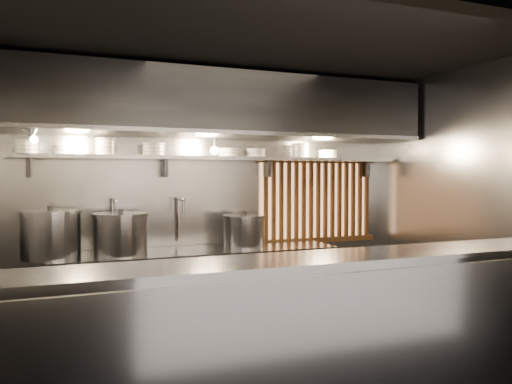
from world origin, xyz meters
TOP-DOWN VIEW (x-y plane):
  - floor at (0.00, 0.00)m, footprint 4.50×4.50m
  - ceiling at (0.00, 0.00)m, footprint 4.50×4.50m
  - wall_back at (0.00, 1.50)m, footprint 4.50×0.00m
  - wall_right at (2.25, 0.00)m, footprint 0.00×3.00m
  - serving_counter at (0.00, -0.96)m, footprint 4.50×0.56m
  - cooking_bench at (-0.30, 1.13)m, footprint 3.00×0.70m
  - bowl_shelf at (0.00, 1.32)m, footprint 4.40×0.34m
  - exhaust_hood at (0.00, 1.10)m, footprint 4.40×0.81m
  - wood_screen at (1.30, 1.45)m, footprint 1.56×0.09m
  - faucet_left at (-1.15, 1.37)m, footprint 0.04×0.30m
  - faucet_right at (-0.45, 1.37)m, footprint 0.04×0.30m
  - heat_lamp at (-1.90, 0.85)m, footprint 0.25×0.35m
  - pendant_bulb at (-0.10, 1.20)m, footprint 0.09×0.09m
  - stock_pot_left at (-1.75, 1.14)m, footprint 0.73×0.73m
  - stock_pot_mid at (-1.11, 1.10)m, footprint 0.60×0.60m
  - stock_pot_right at (0.21, 1.12)m, footprint 0.54×0.54m
  - bowl_stack_0 at (-1.96, 1.32)m, footprint 0.23×0.23m
  - bowl_stack_1 at (-1.63, 1.32)m, footprint 0.21×0.21m
  - bowl_stack_2 at (-1.22, 1.32)m, footprint 0.22×0.22m
  - bowl_stack_3 at (-0.74, 1.32)m, footprint 0.24×0.24m
  - bowl_stack_4 at (0.10, 1.32)m, footprint 0.24×0.24m
  - bowl_stack_5 at (0.43, 1.32)m, footprint 0.22×0.22m
  - bowl_stack_6 at (0.99, 1.32)m, footprint 0.21×0.21m
  - bowl_stack_7 at (1.37, 1.32)m, footprint 0.24×0.24m

SIDE VIEW (x-z plane):
  - floor at x=0.00m, z-range 0.00..0.00m
  - cooking_bench at x=-0.30m, z-range 0.00..0.90m
  - serving_counter at x=0.00m, z-range 0.00..1.13m
  - stock_pot_right at x=0.21m, z-range 0.88..1.28m
  - stock_pot_mid at x=-1.11m, z-range 0.88..1.34m
  - stock_pot_left at x=-1.75m, z-range 0.88..1.38m
  - faucet_left at x=-1.15m, z-range 1.06..1.56m
  - faucet_right at x=-0.45m, z-range 1.06..1.56m
  - wood_screen at x=1.30m, z-range 0.86..1.90m
  - wall_back at x=0.00m, z-range -0.85..3.65m
  - wall_right at x=2.25m, z-range -0.10..2.90m
  - bowl_shelf at x=0.00m, z-range 1.86..1.90m
  - bowl_stack_7 at x=1.37m, z-range 1.90..1.99m
  - bowl_stack_4 at x=0.10m, z-range 1.90..1.99m
  - bowl_stack_5 at x=0.43m, z-range 1.90..1.99m
  - bowl_stack_1 at x=-1.63m, z-range 1.90..1.99m
  - pendant_bulb at x=-0.10m, z-range 1.87..2.05m
  - bowl_stack_3 at x=-0.74m, z-range 1.90..2.03m
  - bowl_stack_0 at x=-1.96m, z-range 1.90..2.03m
  - bowl_stack_2 at x=-1.22m, z-range 1.90..2.07m
  - bowl_stack_6 at x=0.99m, z-range 1.90..2.07m
  - heat_lamp at x=-1.90m, z-range 1.97..2.17m
  - exhaust_hood at x=0.00m, z-range 2.10..2.75m
  - ceiling at x=0.00m, z-range 2.80..2.80m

